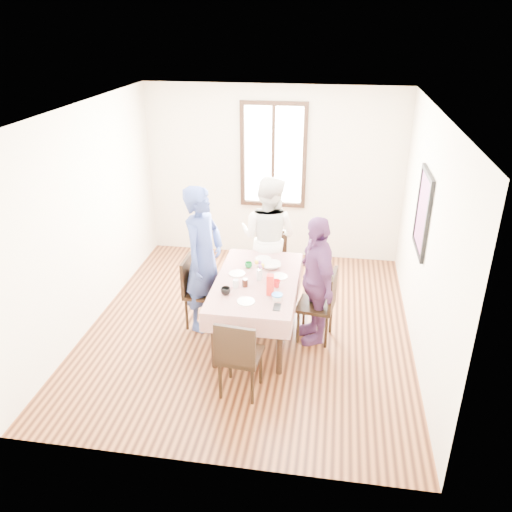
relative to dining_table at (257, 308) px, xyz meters
name	(u,v)px	position (x,y,z in m)	size (l,w,h in m)	color
ground	(250,326)	(-0.12, 0.17, -0.38)	(4.50, 4.50, 0.00)	black
back_wall	(273,174)	(-0.12, 2.42, 0.98)	(4.00, 4.00, 0.00)	#F1E7C9
right_wall	(426,239)	(1.88, 0.17, 0.98)	(4.50, 4.50, 0.00)	#F1E7C9
window_frame	(273,156)	(-0.12, 2.40, 1.27)	(1.02, 0.06, 1.62)	black
window_pane	(273,155)	(-0.12, 2.41, 1.27)	(0.90, 0.02, 1.50)	white
art_poster	(423,212)	(1.86, 0.47, 1.18)	(0.04, 0.76, 0.96)	red
dining_table	(257,308)	(0.00, 0.00, 0.00)	(0.85, 1.55, 0.75)	black
tablecloth	(257,281)	(0.00, 0.00, 0.38)	(0.97, 1.67, 0.01)	#5D0000
chair_left	(203,292)	(-0.71, 0.15, 0.08)	(0.42, 0.42, 0.91)	black
chair_right	(316,305)	(0.71, 0.05, 0.08)	(0.42, 0.42, 0.91)	black
chair_far	(268,264)	(0.00, 1.06, 0.08)	(0.42, 0.42, 0.91)	black
chair_near	(241,355)	(0.00, -1.06, 0.08)	(0.42, 0.42, 0.91)	black
person_left	(203,259)	(-0.69, 0.15, 0.54)	(0.67, 0.44, 1.84)	navy
person_far	(269,238)	(0.00, 1.04, 0.48)	(0.84, 0.65, 1.72)	white
person_right	(315,280)	(0.69, 0.05, 0.42)	(0.93, 0.39, 1.59)	#603366
mug_black	(226,291)	(-0.29, -0.40, 0.43)	(0.11, 0.11, 0.09)	black
mug_flag	(276,284)	(0.25, -0.13, 0.43)	(0.09, 0.09, 0.09)	red
mug_green	(249,265)	(-0.15, 0.31, 0.42)	(0.09, 0.09, 0.07)	#0C7226
serving_bowl	(271,265)	(0.13, 0.35, 0.42)	(0.24, 0.24, 0.06)	white
juice_carton	(270,285)	(0.20, -0.31, 0.51)	(0.08, 0.08, 0.24)	red
butter_tub	(277,297)	(0.29, -0.41, 0.41)	(0.10, 0.10, 0.05)	white
jam_jar	(245,283)	(-0.11, -0.17, 0.43)	(0.07, 0.07, 0.09)	black
drinking_glass	(236,284)	(-0.21, -0.21, 0.44)	(0.07, 0.07, 0.10)	silver
smartphone	(277,307)	(0.31, -0.59, 0.39)	(0.08, 0.16, 0.01)	black
flower_vase	(259,275)	(0.03, 0.01, 0.45)	(0.07, 0.07, 0.13)	silver
plate_left	(237,273)	(-0.26, 0.12, 0.39)	(0.20, 0.20, 0.01)	white
plate_right	(279,276)	(0.25, 0.12, 0.39)	(0.20, 0.20, 0.01)	white
plate_far	(263,259)	(0.00, 0.58, 0.39)	(0.20, 0.20, 0.01)	white
plate_near	(246,301)	(-0.04, -0.52, 0.39)	(0.20, 0.20, 0.01)	white
butter_lid	(277,295)	(0.29, -0.41, 0.45)	(0.12, 0.12, 0.01)	blue
flower_bunch	(259,266)	(0.03, 0.01, 0.57)	(0.09, 0.09, 0.10)	yellow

